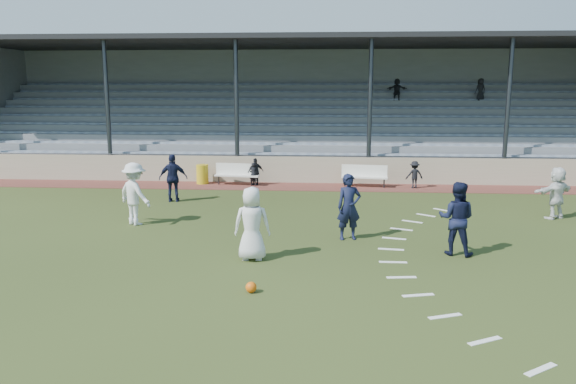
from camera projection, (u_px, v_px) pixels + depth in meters
The scene contains 18 objects.
ground at pixel (281, 260), 14.41m from camera, with size 90.00×90.00×0.00m, color #2F3B18.
cinder_track at pixel (301, 187), 24.69m from camera, with size 34.00×2.00×0.02m, color brown.
retaining_wall at pixel (302, 170), 25.61m from camera, with size 34.00×0.18×1.20m, color tan.
bench_left at pixel (237, 172), 25.02m from camera, with size 2.03×0.70×0.95m.
bench_right at pixel (364, 174), 24.55m from camera, with size 2.04×0.73×0.95m.
trash_bin at pixel (202, 174), 25.32m from camera, with size 0.54×0.54×0.86m, color gold.
football at pixel (251, 287), 12.12m from camera, with size 0.24×0.24×0.24m, color #E55F0D.
player_white_lead at pixel (252, 224), 14.27m from camera, with size 0.93×0.60×1.90m, color white.
player_navy_lead at pixel (349, 207), 16.16m from camera, with size 0.70×0.46×1.92m, color black.
player_navy_mid at pixel (457, 218), 14.71m from camera, with size 0.95×0.74×1.95m, color black.
player_white_wing at pixel (135, 194), 17.89m from camera, with size 1.29×0.74×2.00m, color white.
player_navy_wing at pixel (173, 178), 21.44m from camera, with size 1.07×0.45×1.83m, color black.
player_white_back at pixel (556, 193), 18.72m from camera, with size 1.62×0.52×1.75m, color white.
sub_left_near at pixel (253, 174), 24.82m from camera, with size 0.37×0.25×1.03m, color black.
sub_left_far at pixel (256, 172), 24.89m from camera, with size 0.71×0.30×1.21m, color black.
sub_right at pixel (414, 175), 24.22m from camera, with size 0.76×0.44×1.17m, color black.
grandstand at pixel (307, 127), 29.92m from camera, with size 34.60×9.00×6.61m.
penalty_arc at pixel (444, 263), 14.12m from camera, with size 3.89×14.63×0.01m.
Camera 1 is at (1.17, -13.77, 4.43)m, focal length 35.00 mm.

